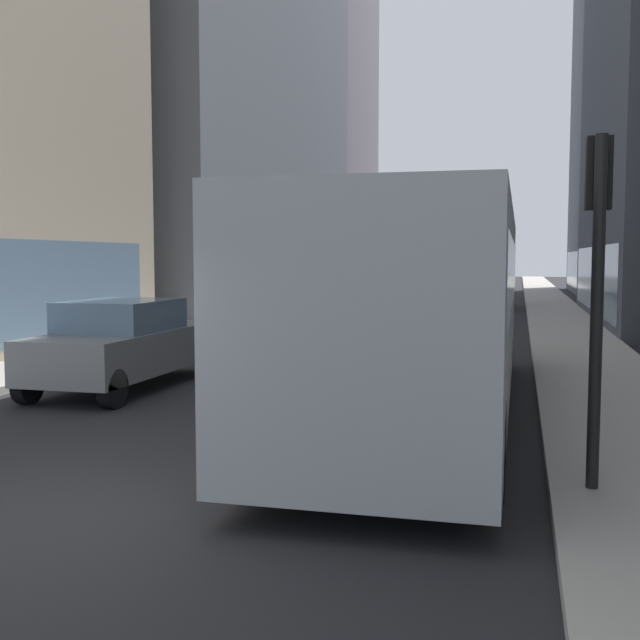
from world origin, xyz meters
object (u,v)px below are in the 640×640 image
object	(u,v)px
transit_bus	(426,298)
car_grey_wagon	(127,343)
traffic_light_near	(598,253)
dalmatian_dog	(245,420)
car_red_coupe	(489,291)
car_blue_hatchback	(367,301)
car_black_suv	(399,292)

from	to	relation	value
transit_bus	car_grey_wagon	distance (m)	5.78
traffic_light_near	car_grey_wagon	bearing A→B (deg)	147.39
dalmatian_dog	car_red_coupe	bearing A→B (deg)	86.73
car_grey_wagon	traffic_light_near	size ratio (longest dim) A/B	1.40
car_grey_wagon	car_red_coupe	xyz separation A→B (m)	(5.60, 24.63, 0.00)
transit_bus	car_grey_wagon	world-z (taller)	transit_bus
car_grey_wagon	traffic_light_near	distance (m)	9.28
dalmatian_dog	car_grey_wagon	bearing A→B (deg)	131.17
car_blue_hatchback	dalmatian_dog	bearing A→B (deg)	-83.15
dalmatian_dog	traffic_light_near	world-z (taller)	traffic_light_near
car_grey_wagon	car_red_coupe	distance (m)	25.26
car_black_suv	dalmatian_dog	world-z (taller)	car_black_suv
traffic_light_near	car_black_suv	bearing A→B (deg)	102.47
car_blue_hatchback	car_black_suv	bearing A→B (deg)	90.00
dalmatian_dog	car_black_suv	bearing A→B (deg)	94.91
dalmatian_dog	traffic_light_near	bearing A→B (deg)	-6.48
traffic_light_near	dalmatian_dog	bearing A→B (deg)	173.52
car_black_suv	transit_bus	bearing A→B (deg)	-80.42
transit_bus	car_red_coupe	bearing A→B (deg)	90.00
car_grey_wagon	dalmatian_dog	size ratio (longest dim) A/B	4.93
car_black_suv	traffic_light_near	xyz separation A→B (m)	(6.10, -27.58, 1.61)
car_black_suv	car_grey_wagon	bearing A→B (deg)	-94.04
transit_bus	car_black_suv	bearing A→B (deg)	99.58
car_blue_hatchback	traffic_light_near	bearing A→B (deg)	-72.92
transit_bus	car_red_coupe	xyz separation A→B (m)	(0.00, 25.67, -0.95)
car_black_suv	car_red_coupe	xyz separation A→B (m)	(4.00, 1.97, 0.00)
car_grey_wagon	dalmatian_dog	xyz separation A→B (m)	(3.93, -4.50, -0.31)
car_blue_hatchback	car_grey_wagon	world-z (taller)	same
car_red_coupe	dalmatian_dog	xyz separation A→B (m)	(-1.67, -29.13, -0.31)
transit_bus	car_black_suv	world-z (taller)	transit_bus
car_black_suv	dalmatian_dog	bearing A→B (deg)	-85.09
dalmatian_dog	transit_bus	bearing A→B (deg)	64.28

